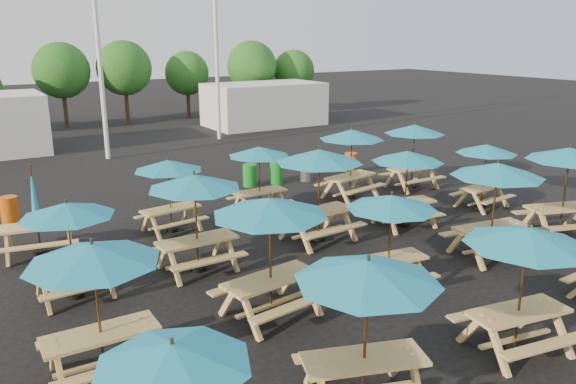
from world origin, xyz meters
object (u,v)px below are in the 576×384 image
picnic_unit_3 (37,218)px  waste_bin_1 (250,175)px  waste_bin_3 (307,170)px  waste_bin_4 (351,163)px  picnic_unit_6 (195,187)px  picnic_unit_9 (391,207)px  picnic_unit_0 (173,363)px  picnic_unit_1 (93,261)px  picnic_unit_13 (497,175)px  picnic_unit_7 (168,169)px  picnic_unit_15 (352,138)px  picnic_unit_11 (259,155)px  picnic_unit_5 (270,213)px  waste_bin_2 (277,173)px  picnic_unit_8 (527,243)px  picnic_unit_17 (569,159)px  picnic_unit_10 (319,161)px  picnic_unit_4 (368,279)px  picnic_unit_14 (408,161)px  waste_bin_0 (10,210)px  picnic_unit_19 (414,133)px  picnic_unit_2 (67,215)px  picnic_unit_18 (486,153)px

picnic_unit_3 → waste_bin_1: 8.41m
waste_bin_3 → waste_bin_4: (2.23, 0.12, 0.00)m
picnic_unit_6 → picnic_unit_9: 4.49m
picnic_unit_0 → waste_bin_3: 15.63m
picnic_unit_1 → picnic_unit_13: 9.67m
picnic_unit_7 → picnic_unit_15: (6.49, 0.06, 0.26)m
picnic_unit_3 → picnic_unit_11: bearing=11.2°
waste_bin_4 → waste_bin_1: bearing=176.2°
picnic_unit_5 → waste_bin_4: size_ratio=3.09×
picnic_unit_1 → picnic_unit_9: picnic_unit_1 is taller
picnic_unit_1 → picnic_unit_7: (3.46, 6.19, -0.19)m
picnic_unit_3 → waste_bin_2: size_ratio=2.87×
picnic_unit_11 → picnic_unit_13: bearing=-63.3°
picnic_unit_9 → waste_bin_4: picnic_unit_9 is taller
picnic_unit_8 → waste_bin_2: (2.33, 12.37, -1.63)m
picnic_unit_6 → waste_bin_2: bearing=45.1°
picnic_unit_17 → waste_bin_2: (-3.90, 9.13, -1.78)m
picnic_unit_0 → picnic_unit_8: (6.29, -0.05, 0.24)m
picnic_unit_0 → picnic_unit_10: 9.11m
picnic_unit_4 → picnic_unit_14: size_ratio=1.19×
picnic_unit_4 → waste_bin_1: size_ratio=3.33×
picnic_unit_11 → waste_bin_1: picnic_unit_11 is taller
picnic_unit_5 → waste_bin_0: (-3.79, 9.07, -1.75)m
waste_bin_2 → picnic_unit_6: bearing=-133.4°
picnic_unit_4 → picnic_unit_19: 13.05m
picnic_unit_1 → picnic_unit_2: bearing=86.6°
picnic_unit_3 → picnic_unit_6: (3.07, -3.08, 1.10)m
picnic_unit_13 → waste_bin_0: 13.81m
picnic_unit_14 → picnic_unit_18: 3.47m
picnic_unit_13 → picnic_unit_14: bearing=101.6°
picnic_unit_6 → picnic_unit_7: size_ratio=1.10×
picnic_unit_0 → picnic_unit_19: (12.51, 9.13, 0.26)m
picnic_unit_7 → picnic_unit_17: size_ratio=0.75×
picnic_unit_15 → picnic_unit_13: bearing=-103.8°
waste_bin_0 → picnic_unit_4: bearing=-73.6°
picnic_unit_4 → waste_bin_0: size_ratio=3.33×
picnic_unit_9 → waste_bin_0: 11.54m
picnic_unit_8 → picnic_unit_11: (0.03, 9.53, -0.18)m
picnic_unit_2 → picnic_unit_19: size_ratio=0.90×
picnic_unit_2 → picnic_unit_13: bearing=-21.1°
picnic_unit_15 → waste_bin_4: (2.28, 2.92, -1.68)m
picnic_unit_4 → waste_bin_1: picnic_unit_4 is taller
waste_bin_2 → picnic_unit_7: bearing=-149.8°
picnic_unit_8 → picnic_unit_18: 8.98m
picnic_unit_10 → picnic_unit_14: bearing=-10.9°
picnic_unit_8 → waste_bin_4: bearing=73.9°
waste_bin_4 → picnic_unit_10: bearing=-134.0°
waste_bin_2 → picnic_unit_1: bearing=-133.4°
picnic_unit_7 → waste_bin_2: (5.33, 3.10, -1.42)m
picnic_unit_4 → picnic_unit_6: (-0.17, 6.04, 0.01)m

